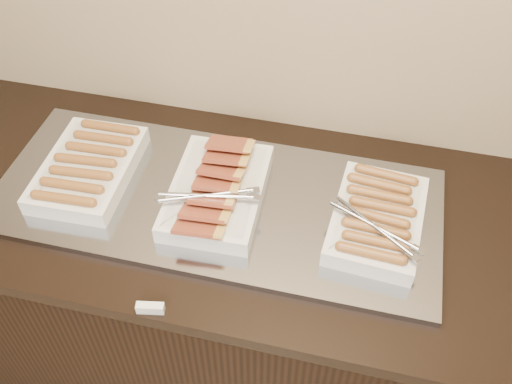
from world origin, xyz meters
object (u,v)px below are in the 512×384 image
at_px(dish_left, 89,168).
at_px(dish_right, 377,219).
at_px(counter, 228,295).
at_px(warming_tray, 215,200).
at_px(dish_center, 217,191).

relative_size(dish_left, dish_right, 1.03).
bearing_deg(dish_left, dish_right, -2.20).
distance_m(dish_left, dish_right, 0.79).
relative_size(counter, warming_tray, 1.72).
xyz_separation_m(counter, dish_center, (-0.01, -0.00, 0.50)).
bearing_deg(dish_left, counter, -1.86).
height_order(warming_tray, dish_center, dish_center).
distance_m(dish_left, dish_center, 0.37).
xyz_separation_m(counter, warming_tray, (-0.02, 0.00, 0.46)).
height_order(counter, warming_tray, warming_tray).
bearing_deg(warming_tray, dish_left, 180.00).
relative_size(dish_center, dish_right, 1.12).
distance_m(warming_tray, dish_left, 0.36).
xyz_separation_m(warming_tray, dish_left, (-0.36, 0.00, 0.04)).
xyz_separation_m(dish_left, dish_center, (0.37, -0.00, 0.00)).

